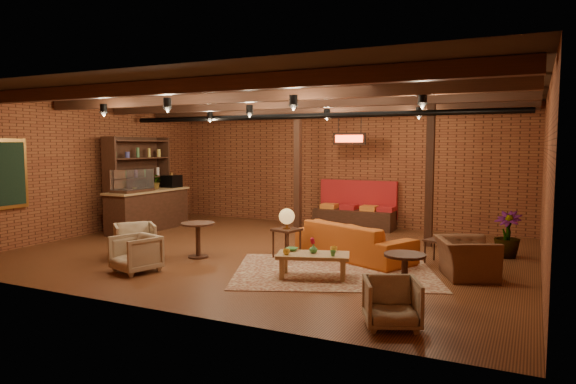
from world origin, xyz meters
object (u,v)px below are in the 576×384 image
at_px(armchair_b, 136,252).
at_px(armchair_right, 466,251).
at_px(coffee_table, 312,256).
at_px(armchair_far, 392,301).
at_px(round_table_left, 198,234).
at_px(side_table_lamp, 287,220).
at_px(sofa, 354,240).
at_px(side_table_book, 437,241).
at_px(armchair_a, 135,239).
at_px(round_table_right, 405,270).
at_px(plant_tall, 509,188).

relative_size(armchair_b, armchair_right, 0.71).
xyz_separation_m(coffee_table, armchair_far, (1.77, -1.72, -0.03)).
relative_size(round_table_left, armchair_right, 0.69).
bearing_deg(side_table_lamp, armchair_b, -130.92).
relative_size(sofa, armchair_b, 3.40).
bearing_deg(round_table_left, side_table_book, 19.79).
xyz_separation_m(side_table_book, armchair_far, (0.09, -3.71, -0.08)).
xyz_separation_m(coffee_table, round_table_left, (-2.61, 0.44, 0.10)).
bearing_deg(round_table_left, sofa, 24.16).
relative_size(side_table_lamp, round_table_left, 1.41).
height_order(armchair_b, armchair_right, armchair_right).
xyz_separation_m(coffee_table, side_table_book, (1.68, 1.98, 0.05)).
bearing_deg(armchair_far, armchair_a, 139.77).
relative_size(coffee_table, round_table_right, 1.92).
height_order(sofa, armchair_a, armchair_a).
height_order(armchair_right, armchair_far, armchair_right).
relative_size(sofa, plant_tall, 0.88).
bearing_deg(armchair_far, armchair_b, 146.76).
bearing_deg(armchair_right, round_table_right, 138.19).
xyz_separation_m(side_table_lamp, armchair_b, (-1.86, -2.15, -0.38)).
height_order(coffee_table, round_table_left, round_table_left).
relative_size(sofa, side_table_lamp, 2.49).
height_order(coffee_table, round_table_right, round_table_right).
bearing_deg(armchair_a, coffee_table, -46.39).
distance_m(armchair_b, armchair_right, 5.60).
bearing_deg(side_table_lamp, plant_tall, 26.07).
bearing_deg(plant_tall, armchair_a, -153.62).
distance_m(side_table_book, plant_tall, 1.84).
relative_size(sofa, armchair_a, 3.20).
bearing_deg(side_table_lamp, armchair_far, -45.97).
distance_m(coffee_table, armchair_b, 3.06).
relative_size(sofa, round_table_right, 3.53).
xyz_separation_m(armchair_right, side_table_book, (-0.61, 0.86, -0.03)).
xyz_separation_m(side_table_lamp, armchair_a, (-2.62, -1.33, -0.36)).
distance_m(armchair_right, plant_tall, 2.23).
bearing_deg(armchair_b, round_table_right, 21.20).
bearing_deg(armchair_b, armchair_a, 150.00).
height_order(coffee_table, armchair_far, same).
bearing_deg(side_table_book, side_table_lamp, -163.60).
bearing_deg(round_table_right, round_table_left, 165.81).
bearing_deg(armchair_far, coffee_table, 111.65).
xyz_separation_m(sofa, armchair_far, (1.61, -3.40, -0.02)).
distance_m(armchair_b, plant_tall, 7.08).
distance_m(armchair_right, armchair_far, 2.89).
xyz_separation_m(side_table_lamp, armchair_far, (2.81, -2.91, -0.41)).
bearing_deg(round_table_left, armchair_far, -26.34).
relative_size(armchair_right, plant_tall, 0.37).
bearing_deg(coffee_table, side_table_book, 49.80).
height_order(sofa, plant_tall, plant_tall).
bearing_deg(round_table_right, armchair_far, -84.91).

